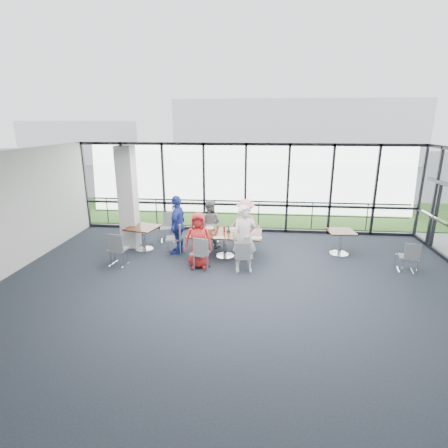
# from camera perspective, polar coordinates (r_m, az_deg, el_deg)

# --- Properties ---
(floor) EXTENTS (12.00, 10.00, 0.02)m
(floor) POSITION_cam_1_polar(r_m,az_deg,el_deg) (8.36, 1.87, -11.46)
(floor) COLOR #212530
(floor) RESTS_ON ground
(ceiling) EXTENTS (12.00, 10.00, 0.04)m
(ceiling) POSITION_cam_1_polar(r_m,az_deg,el_deg) (7.43, 2.11, 11.02)
(ceiling) COLOR white
(ceiling) RESTS_ON ground
(wall_front) EXTENTS (12.00, 0.10, 3.20)m
(wall_front) POSITION_cam_1_polar(r_m,az_deg,el_deg) (3.33, -4.50, -26.97)
(wall_front) COLOR silver
(wall_front) RESTS_ON ground
(curtain_wall_back) EXTENTS (12.00, 0.10, 3.20)m
(curtain_wall_back) POSITION_cam_1_polar(r_m,az_deg,el_deg) (12.60, 3.52, 5.83)
(curtain_wall_back) COLOR white
(curtain_wall_back) RESTS_ON ground
(exit_door) EXTENTS (0.12, 1.60, 2.10)m
(exit_door) POSITION_cam_1_polar(r_m,az_deg,el_deg) (12.75, 31.26, 1.05)
(exit_door) COLOR black
(exit_door) RESTS_ON ground
(structural_column) EXTENTS (0.50, 0.50, 3.20)m
(structural_column) POSITION_cam_1_polar(r_m,az_deg,el_deg) (11.38, -15.39, 4.14)
(structural_column) COLOR silver
(structural_column) RESTS_ON ground
(apron) EXTENTS (80.00, 70.00, 0.02)m
(apron) POSITION_cam_1_polar(r_m,az_deg,el_deg) (17.82, 4.10, 3.61)
(apron) COLOR slate
(apron) RESTS_ON ground
(grass_strip) EXTENTS (80.00, 5.00, 0.01)m
(grass_strip) POSITION_cam_1_polar(r_m,az_deg,el_deg) (15.87, 3.87, 2.14)
(grass_strip) COLOR #2C5D20
(grass_strip) RESTS_ON ground
(hangar_main) EXTENTS (24.00, 10.00, 6.00)m
(hangar_main) POSITION_cam_1_polar(r_m,az_deg,el_deg) (39.55, 11.24, 14.72)
(hangar_main) COLOR white
(hangar_main) RESTS_ON ground
(hangar_aux) EXTENTS (10.00, 6.00, 4.00)m
(hangar_aux) POSITION_cam_1_polar(r_m,az_deg,el_deg) (39.96, -22.34, 12.42)
(hangar_aux) COLOR white
(hangar_aux) RESTS_ON ground
(guard_rail) EXTENTS (12.00, 0.06, 0.06)m
(guard_rail) POSITION_cam_1_polar(r_m,az_deg,el_deg) (13.42, 3.54, 1.67)
(guard_rail) COLOR #2D2D33
(guard_rail) RESTS_ON ground
(main_table) EXTENTS (2.18, 1.25, 0.75)m
(main_table) POSITION_cam_1_polar(r_m,az_deg,el_deg) (10.34, 0.17, -1.97)
(main_table) COLOR #351007
(main_table) RESTS_ON ground
(side_table_left) EXTENTS (1.08, 1.08, 0.75)m
(side_table_left) POSITION_cam_1_polar(r_m,az_deg,el_deg) (11.17, -13.09, -1.01)
(side_table_left) COLOR #351007
(side_table_left) RESTS_ON ground
(side_table_right) EXTENTS (0.82, 0.82, 0.75)m
(side_table_right) POSITION_cam_1_polar(r_m,az_deg,el_deg) (11.09, 18.50, -1.71)
(side_table_right) COLOR #351007
(side_table_right) RESTS_ON ground
(diner_near_left) EXTENTS (0.82, 0.60, 1.56)m
(diner_near_left) POSITION_cam_1_polar(r_m,az_deg,el_deg) (9.57, -4.24, -2.67)
(diner_near_left) COLOR red
(diner_near_left) RESTS_ON ground
(diner_near_right) EXTENTS (0.73, 0.59, 1.81)m
(diner_near_right) POSITION_cam_1_polar(r_m,az_deg,el_deg) (9.28, 3.42, -2.45)
(diner_near_right) COLOR silver
(diner_near_right) RESTS_ON ground
(diner_far_left) EXTENTS (0.84, 0.63, 1.54)m
(diner_far_left) POSITION_cam_1_polar(r_m,az_deg,el_deg) (11.17, -2.34, 0.10)
(diner_far_left) COLOR slate
(diner_far_left) RESTS_ON ground
(diner_far_right) EXTENTS (1.01, 0.53, 1.56)m
(diner_far_right) POSITION_cam_1_polar(r_m,az_deg,el_deg) (11.18, 3.52, 0.15)
(diner_far_right) COLOR pink
(diner_far_right) RESTS_ON ground
(diner_end) EXTENTS (0.67, 1.11, 1.81)m
(diner_end) POSITION_cam_1_polar(r_m,az_deg,el_deg) (10.58, -7.57, -0.18)
(diner_end) COLOR #25379B
(diner_end) RESTS_ON ground
(chair_main_nl) EXTENTS (0.55, 0.55, 0.92)m
(chair_main_nl) POSITION_cam_1_polar(r_m,az_deg,el_deg) (9.53, -3.92, -4.77)
(chair_main_nl) COLOR slate
(chair_main_nl) RESTS_ON ground
(chair_main_nr) EXTENTS (0.47, 0.47, 0.84)m
(chair_main_nr) POSITION_cam_1_polar(r_m,az_deg,el_deg) (9.39, 3.24, -5.35)
(chair_main_nr) COLOR slate
(chair_main_nr) RESTS_ON ground
(chair_main_fl) EXTENTS (0.55, 0.55, 0.92)m
(chair_main_fl) POSITION_cam_1_polar(r_m,az_deg,el_deg) (11.54, -2.24, -0.96)
(chair_main_fl) COLOR slate
(chair_main_fl) RESTS_ON ground
(chair_main_fr) EXTENTS (0.42, 0.42, 0.81)m
(chair_main_fr) POSITION_cam_1_polar(r_m,az_deg,el_deg) (11.29, 3.70, -1.68)
(chair_main_fr) COLOR slate
(chair_main_fr) RESTS_ON ground
(chair_main_end) EXTENTS (0.55, 0.55, 0.97)m
(chair_main_end) POSITION_cam_1_polar(r_m,az_deg,el_deg) (10.73, -8.18, -2.34)
(chair_main_end) COLOR slate
(chair_main_end) RESTS_ON ground
(chair_spare_la) EXTENTS (0.52, 0.52, 0.95)m
(chair_spare_la) POSITION_cam_1_polar(r_m,az_deg,el_deg) (10.21, -16.88, -3.95)
(chair_spare_la) COLOR slate
(chair_spare_la) RESTS_ON ground
(chair_spare_lb) EXTENTS (0.56, 0.56, 0.94)m
(chair_spare_lb) POSITION_cam_1_polar(r_m,az_deg,el_deg) (11.88, -9.27, -0.62)
(chair_spare_lb) COLOR slate
(chair_spare_lb) RESTS_ON ground
(chair_spare_r) EXTENTS (0.48, 0.48, 0.82)m
(chair_spare_r) POSITION_cam_1_polar(r_m,az_deg,el_deg) (10.61, 27.72, -4.76)
(chair_spare_r) COLOR slate
(chair_spare_r) RESTS_ON ground
(plate_nl) EXTENTS (0.25, 0.25, 0.01)m
(plate_nl) POSITION_cam_1_polar(r_m,az_deg,el_deg) (10.07, -3.75, -1.82)
(plate_nl) COLOR white
(plate_nl) RESTS_ON main_table
(plate_nr) EXTENTS (0.27, 0.27, 0.01)m
(plate_nr) POSITION_cam_1_polar(r_m,az_deg,el_deg) (9.84, 3.64, -2.25)
(plate_nr) COLOR white
(plate_nr) RESTS_ON main_table
(plate_fl) EXTENTS (0.27, 0.27, 0.01)m
(plate_fl) POSITION_cam_1_polar(r_m,az_deg,el_deg) (10.75, -2.35, -0.61)
(plate_fl) COLOR white
(plate_fl) RESTS_ON main_table
(plate_fr) EXTENTS (0.26, 0.26, 0.01)m
(plate_fr) POSITION_cam_1_polar(r_m,az_deg,el_deg) (10.59, 3.23, -0.89)
(plate_fr) COLOR white
(plate_fr) RESTS_ON main_table
(plate_end) EXTENTS (0.27, 0.27, 0.01)m
(plate_end) POSITION_cam_1_polar(r_m,az_deg,el_deg) (10.43, -5.13, -1.20)
(plate_end) COLOR white
(plate_end) RESTS_ON main_table
(tumbler_a) EXTENTS (0.07, 0.07, 0.13)m
(tumbler_a) POSITION_cam_1_polar(r_m,az_deg,el_deg) (10.07, -1.69, -1.44)
(tumbler_a) COLOR white
(tumbler_a) RESTS_ON main_table
(tumbler_b) EXTENTS (0.07, 0.07, 0.13)m
(tumbler_b) POSITION_cam_1_polar(r_m,az_deg,el_deg) (10.00, 1.67, -1.57)
(tumbler_b) COLOR white
(tumbler_b) RESTS_ON main_table
(tumbler_c) EXTENTS (0.07, 0.07, 0.13)m
(tumbler_c) POSITION_cam_1_polar(r_m,az_deg,el_deg) (10.54, 0.61, -0.62)
(tumbler_c) COLOR white
(tumbler_c) RESTS_ON main_table
(tumbler_d) EXTENTS (0.06, 0.06, 0.13)m
(tumbler_d) POSITION_cam_1_polar(r_m,az_deg,el_deg) (10.22, -4.20, -1.21)
(tumbler_d) COLOR white
(tumbler_d) RESTS_ON main_table
(menu_a) EXTENTS (0.33, 0.25, 0.00)m
(menu_a) POSITION_cam_1_polar(r_m,az_deg,el_deg) (9.86, -0.82, -2.22)
(menu_a) COLOR beige
(menu_a) RESTS_ON main_table
(menu_b) EXTENTS (0.34, 0.24, 0.00)m
(menu_b) POSITION_cam_1_polar(r_m,az_deg,el_deg) (9.89, 5.26, -2.22)
(menu_b) COLOR beige
(menu_b) RESTS_ON main_table
(menu_c) EXTENTS (0.38, 0.34, 0.00)m
(menu_c) POSITION_cam_1_polar(r_m,az_deg,el_deg) (10.70, 1.62, -0.72)
(menu_c) COLOR beige
(menu_c) RESTS_ON main_table
(condiment_caddy) EXTENTS (0.10, 0.07, 0.04)m
(condiment_caddy) POSITION_cam_1_polar(r_m,az_deg,el_deg) (10.35, 0.72, -1.21)
(condiment_caddy) COLOR black
(condiment_caddy) RESTS_ON main_table
(ketchup_bottle) EXTENTS (0.06, 0.06, 0.18)m
(ketchup_bottle) POSITION_cam_1_polar(r_m,az_deg,el_deg) (10.32, 0.04, -0.86)
(ketchup_bottle) COLOR maroon
(ketchup_bottle) RESTS_ON main_table
(green_bottle) EXTENTS (0.05, 0.05, 0.20)m
(green_bottle) POSITION_cam_1_polar(r_m,az_deg,el_deg) (10.31, 0.79, -0.82)
(green_bottle) COLOR #1F6536
(green_bottle) RESTS_ON main_table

